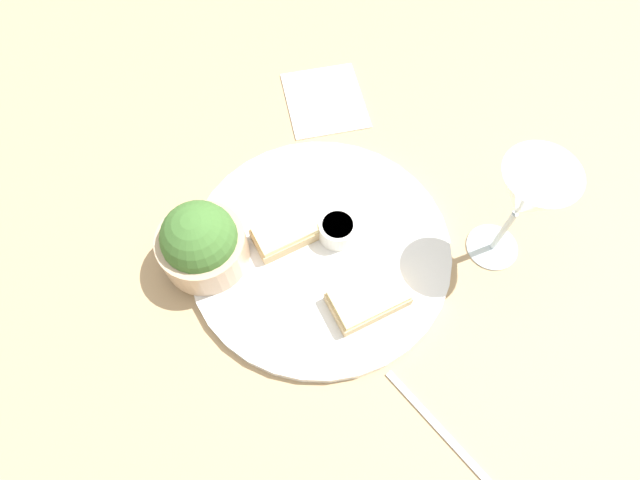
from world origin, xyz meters
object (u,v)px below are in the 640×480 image
(salad_bowl, at_px, (201,243))
(cheese_toast_far, at_px, (285,233))
(cheese_toast_near, at_px, (369,297))
(fork, at_px, (443,432))
(napkin, at_px, (325,100))
(sauce_ramekin, at_px, (340,232))
(wine_glass, at_px, (527,197))

(salad_bowl, relative_size, cheese_toast_far, 1.21)
(cheese_toast_near, distance_m, cheese_toast_far, 0.14)
(cheese_toast_near, bearing_deg, fork, -100.50)
(cheese_toast_near, relative_size, napkin, 0.60)
(sauce_ramekin, distance_m, wine_glass, 0.22)
(cheese_toast_far, xyz_separation_m, wine_glass, (0.21, -0.17, 0.10))
(sauce_ramekin, relative_size, fork, 0.28)
(napkin, bearing_deg, cheese_toast_far, -139.81)
(napkin, bearing_deg, fork, -112.95)
(fork, bearing_deg, wine_glass, 30.52)
(sauce_ramekin, bearing_deg, salad_bowl, 151.28)
(cheese_toast_near, xyz_separation_m, cheese_toast_far, (-0.03, 0.13, 0.00))
(cheese_toast_far, distance_m, fork, 0.30)
(cheese_toast_near, distance_m, wine_glass, 0.21)
(salad_bowl, xyz_separation_m, wine_glass, (0.30, -0.21, 0.07))
(cheese_toast_far, bearing_deg, napkin, 40.19)
(sauce_ramekin, relative_size, napkin, 0.28)
(sauce_ramekin, bearing_deg, napkin, 56.23)
(sauce_ramekin, relative_size, cheese_toast_near, 0.47)
(cheese_toast_far, xyz_separation_m, napkin, (0.19, 0.16, -0.02))
(napkin, bearing_deg, sauce_ramekin, -123.77)
(salad_bowl, height_order, wine_glass, wine_glass)
(salad_bowl, bearing_deg, napkin, 23.15)
(sauce_ramekin, xyz_separation_m, cheese_toast_near, (-0.03, -0.09, -0.00))
(sauce_ramekin, distance_m, cheese_toast_far, 0.07)
(wine_glass, xyz_separation_m, napkin, (-0.02, 0.33, -0.12))
(sauce_ramekin, xyz_separation_m, fork, (-0.06, -0.25, -0.03))
(napkin, xyz_separation_m, fork, (-0.19, -0.46, -0.00))
(cheese_toast_near, bearing_deg, cheese_toast_far, 101.77)
(cheese_toast_near, height_order, napkin, cheese_toast_near)
(sauce_ramekin, distance_m, napkin, 0.25)
(napkin, relative_size, fork, 0.99)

